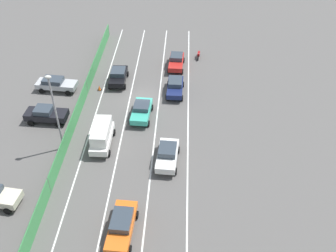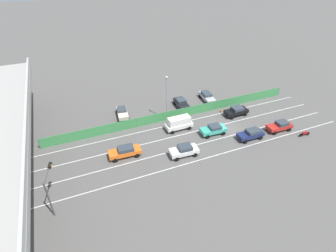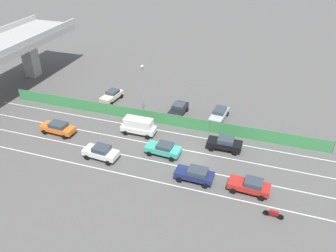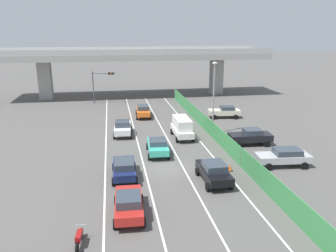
# 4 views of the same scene
# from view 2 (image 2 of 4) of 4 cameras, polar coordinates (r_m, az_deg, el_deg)

# --- Properties ---
(ground_plane) EXTENTS (300.00, 300.00, 0.00)m
(ground_plane) POSITION_cam_2_polar(r_m,az_deg,el_deg) (46.56, 13.09, -0.61)
(ground_plane) COLOR #565451
(lane_line_left_edge) EXTENTS (0.14, 49.69, 0.01)m
(lane_line_left_edge) POSITION_cam_2_polar(r_m,az_deg,el_deg) (40.06, 8.91, -6.50)
(lane_line_left_edge) COLOR silver
(lane_line_left_edge) RESTS_ON ground
(lane_line_mid_left) EXTENTS (0.14, 49.69, 0.01)m
(lane_line_mid_left) POSITION_cam_2_polar(r_m,az_deg,el_deg) (42.25, 6.64, -3.83)
(lane_line_mid_left) COLOR silver
(lane_line_mid_left) RESTS_ON ground
(lane_line_mid_right) EXTENTS (0.14, 49.69, 0.01)m
(lane_line_mid_right) POSITION_cam_2_polar(r_m,az_deg,el_deg) (44.58, 4.62, -1.43)
(lane_line_mid_right) COLOR silver
(lane_line_mid_right) RESTS_ON ground
(lane_line_right_edge) EXTENTS (0.14, 49.69, 0.01)m
(lane_line_right_edge) POSITION_cam_2_polar(r_m,az_deg,el_deg) (47.03, 2.81, 0.73)
(lane_line_right_edge) COLOR silver
(lane_line_right_edge) RESTS_ON ground
(green_fence) EXTENTS (0.10, 45.79, 1.76)m
(green_fence) POSITION_cam_2_polar(r_m,az_deg,el_deg) (47.84, 1.99, 2.62)
(green_fence) COLOR #3D8E4C
(green_fence) RESTS_ON ground
(car_hatchback_white) EXTENTS (2.23, 4.32, 1.69)m
(car_hatchback_white) POSITION_cam_2_polar(r_m,az_deg,el_deg) (39.41, 3.44, -5.12)
(car_hatchback_white) COLOR silver
(car_hatchback_white) RESTS_ON ground
(car_sedan_black) EXTENTS (2.10, 4.27, 1.64)m
(car_sedan_black) POSITION_cam_2_polar(r_m,az_deg,el_deg) (50.15, 14.28, 3.13)
(car_sedan_black) COLOR black
(car_sedan_black) RESTS_ON ground
(car_taxi_orange) EXTENTS (2.17, 4.77, 1.63)m
(car_taxi_orange) POSITION_cam_2_polar(r_m,az_deg,el_deg) (39.66, -9.08, -5.30)
(car_taxi_orange) COLOR orange
(car_taxi_orange) RESTS_ON ground
(car_sedan_red) EXTENTS (2.10, 4.35, 1.60)m
(car_sedan_red) POSITION_cam_2_polar(r_m,az_deg,el_deg) (48.29, 22.62, 0.06)
(car_sedan_red) COLOR red
(car_sedan_red) RESTS_ON ground
(car_sedan_navy) EXTENTS (2.04, 4.26, 1.57)m
(car_sedan_navy) POSITION_cam_2_polar(r_m,az_deg,el_deg) (44.67, 17.17, -1.58)
(car_sedan_navy) COLOR navy
(car_sedan_navy) RESTS_ON ground
(car_taxi_teal) EXTENTS (2.23, 4.32, 1.56)m
(car_taxi_teal) POSITION_cam_2_polar(r_m,az_deg,el_deg) (44.35, 9.63, -0.69)
(car_taxi_teal) COLOR teal
(car_taxi_teal) RESTS_ON ground
(car_van_white) EXTENTS (1.97, 4.56, 2.27)m
(car_van_white) POSITION_cam_2_polar(r_m,az_deg,el_deg) (44.63, 2.35, 0.69)
(car_van_white) COLOR silver
(car_van_white) RESTS_ON ground
(motorcycle) EXTENTS (0.60, 1.95, 0.93)m
(motorcycle) POSITION_cam_2_polar(r_m,az_deg,el_deg) (48.75, 26.96, -1.44)
(motorcycle) COLOR black
(motorcycle) RESTS_ON ground
(parked_wagon_silver) EXTENTS (4.78, 2.31, 1.57)m
(parked_wagon_silver) POSITION_cam_2_polar(r_m,az_deg,el_deg) (54.11, 8.25, 6.23)
(parked_wagon_silver) COLOR #B2B5B7
(parked_wagon_silver) RESTS_ON ground
(parked_sedan_dark) EXTENTS (4.45, 2.22, 1.69)m
(parked_sedan_dark) POSITION_cam_2_polar(r_m,az_deg,el_deg) (51.14, 2.84, 4.86)
(parked_sedan_dark) COLOR black
(parked_sedan_dark) RESTS_ON ground
(parked_sedan_cream) EXTENTS (4.42, 2.40, 1.59)m
(parked_sedan_cream) POSITION_cam_2_polar(r_m,az_deg,el_deg) (48.89, -9.64, 2.87)
(parked_sedan_cream) COLOR beige
(parked_sedan_cream) RESTS_ON ground
(traffic_light) EXTENTS (3.54, 1.13, 5.18)m
(traffic_light) POSITION_cam_2_polar(r_m,az_deg,el_deg) (33.22, -23.84, -11.21)
(traffic_light) COLOR #47474C
(traffic_light) RESTS_ON ground
(street_lamp) EXTENTS (0.60, 0.36, 8.19)m
(street_lamp) POSITION_cam_2_polar(r_m,az_deg,el_deg) (45.50, -0.32, 6.67)
(street_lamp) COLOR gray
(street_lamp) RESTS_ON ground
(traffic_cone) EXTENTS (0.47, 0.47, 0.62)m
(traffic_cone) POSITION_cam_2_polar(r_m,az_deg,el_deg) (50.88, 11.21, 3.22)
(traffic_cone) COLOR orange
(traffic_cone) RESTS_ON ground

